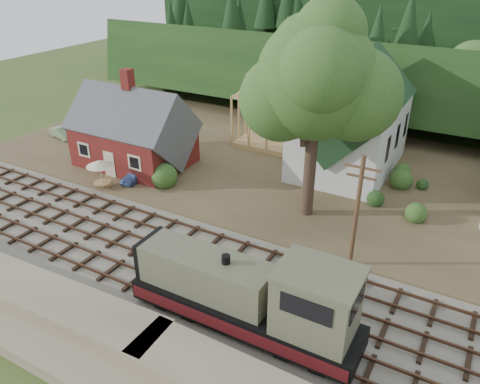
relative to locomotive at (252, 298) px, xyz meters
The scene contains 16 objects.
ground 5.49m from the locomotive, 143.19° to the left, with size 140.00×140.00×0.00m, color #384C1E.
embankment 7.16m from the locomotive, 126.11° to the right, with size 64.00×5.00×1.60m, color #7F7259.
railroad_bed 5.45m from the locomotive, 143.19° to the left, with size 64.00×11.00×0.16m, color #726B5B.
village_flat 21.48m from the locomotive, 100.81° to the left, with size 64.00×26.00×0.30m, color brown.
hillside 45.24m from the locomotive, 95.09° to the left, with size 70.00×28.00×8.00m, color #1E3F19.
ridge 61.17m from the locomotive, 93.76° to the left, with size 80.00×20.00×12.00m, color black.
depot 24.44m from the locomotive, 145.02° to the left, with size 10.80×7.41×9.00m.
church 22.96m from the locomotive, 95.07° to the left, with size 8.40×15.17×13.00m.
timber_frame 26.95m from the locomotive, 111.82° to the left, with size 8.20×6.20×6.99m.
lattice_tower 33.50m from the locomotive, 107.90° to the left, with size 3.20×3.20×12.12m.
big_tree 15.44m from the locomotive, 98.02° to the left, with size 10.90×8.40×14.70m.
telegraph_pole_near 8.96m from the locomotive, 69.98° to the left, with size 2.20×0.28×8.00m.
locomotive is the anchor object (origin of this frame).
car_blue 20.66m from the locomotive, 148.08° to the left, with size 1.27×3.15×1.07m, color #5674B8.
car_green 35.00m from the locomotive, 154.14° to the left, with size 1.23×3.51×1.16m, color gray.
patio_set 20.91m from the locomotive, 156.01° to the left, with size 2.28×2.28×2.54m.
Camera 1 is at (12.95, -20.23, 18.67)m, focal length 35.00 mm.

